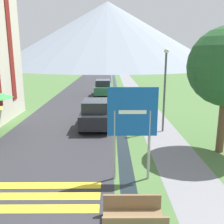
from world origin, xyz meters
TOP-DOWN VIEW (x-y plane):
  - ground_plane at (0.00, 20.00)m, footprint 160.00×160.00m
  - road at (-2.50, 30.00)m, footprint 6.40×60.00m
  - footpath at (3.60, 30.00)m, footprint 2.20×60.00m
  - drainage_channel at (1.20, 30.00)m, footprint 0.60×60.00m
  - crosswalk_marking at (-2.50, 3.64)m, footprint 5.44×1.84m
  - mountain_distant at (-0.49, 92.63)m, footprint 80.74×80.74m
  - road_sign at (1.36, 4.84)m, footprint 1.82×0.11m
  - footbridge at (1.20, 2.15)m, footprint 1.70×1.10m
  - parked_car_near at (-0.40, 11.62)m, footprint 1.90×3.83m
  - parked_car_far at (-0.28, 24.24)m, footprint 1.95×4.25m
  - streetlamp at (3.78, 10.84)m, footprint 0.28×0.28m

SIDE VIEW (x-z plane):
  - ground_plane at x=0.00m, z-range 0.00..0.00m
  - drainage_channel at x=1.20m, z-range 0.00..0.00m
  - road at x=-2.50m, z-range 0.00..0.01m
  - footpath at x=3.60m, z-range 0.00..0.01m
  - crosswalk_marking at x=-2.50m, z-range 0.00..0.01m
  - footbridge at x=1.20m, z-range -0.10..0.55m
  - parked_car_near at x=-0.40m, z-range 0.00..1.82m
  - parked_car_far at x=-0.28m, z-range 0.00..1.82m
  - road_sign at x=1.36m, z-range 0.55..4.07m
  - streetlamp at x=3.78m, z-range 0.47..5.44m
  - mountain_distant at x=-0.49m, z-range 0.00..23.12m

